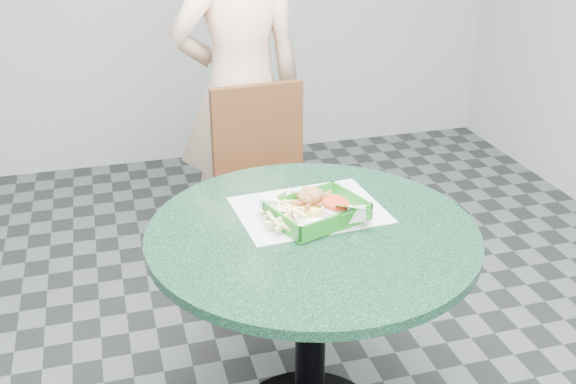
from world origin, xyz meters
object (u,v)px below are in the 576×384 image
object	(u,v)px
cafe_table	(311,283)
food_basket	(317,221)
crab_sandwich	(315,204)
dining_chair	(264,183)
diner_person	(240,70)
sauce_ramekin	(274,200)

from	to	relation	value
cafe_table	food_basket	distance (m)	0.20
crab_sandwich	food_basket	bearing A→B (deg)	-100.15
dining_chair	cafe_table	bearing A→B (deg)	-98.03
diner_person	crab_sandwich	bearing A→B (deg)	83.81
dining_chair	crab_sandwich	bearing A→B (deg)	-95.52
dining_chair	diner_person	xyz separation A→B (m)	(-0.01, 0.35, 0.39)
diner_person	dining_chair	bearing A→B (deg)	86.53
dining_chair	diner_person	size ratio (longest dim) A/B	0.50
dining_chair	food_basket	xyz separation A→B (m)	(-0.03, -0.79, 0.24)
sauce_ramekin	crab_sandwich	bearing A→B (deg)	-27.28
dining_chair	sauce_ramekin	size ratio (longest dim) A/B	16.88
cafe_table	dining_chair	distance (m)	0.85
cafe_table	diner_person	size ratio (longest dim) A/B	0.53
food_basket	sauce_ramekin	size ratio (longest dim) A/B	4.80
cafe_table	crab_sandwich	size ratio (longest dim) A/B	8.12
diner_person	food_basket	distance (m)	1.15
dining_chair	sauce_ramekin	distance (m)	0.75
cafe_table	dining_chair	xyz separation A→B (m)	(0.06, 0.84, -0.05)
diner_person	crab_sandwich	xyz separation A→B (m)	(-0.01, -1.10, -0.13)
dining_chair	food_basket	size ratio (longest dim) A/B	3.51
cafe_table	crab_sandwich	xyz separation A→B (m)	(0.04, 0.10, 0.22)
cafe_table	food_basket	size ratio (longest dim) A/B	3.68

